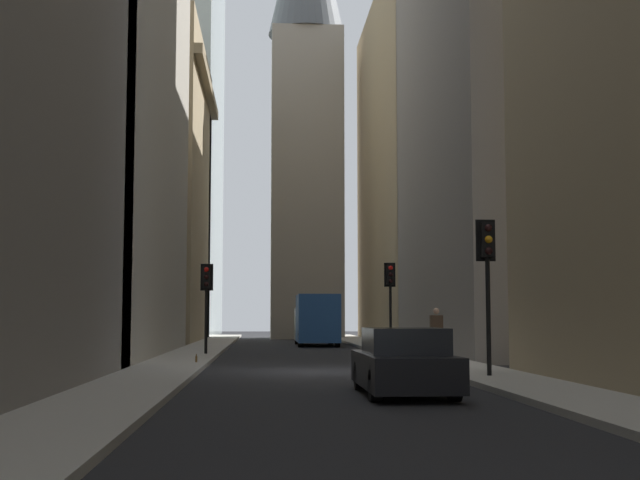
# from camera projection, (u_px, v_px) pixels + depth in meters

# --- Properties ---
(ground_plane) EXTENTS (135.00, 135.00, 0.00)m
(ground_plane) POSITION_uv_depth(u_px,v_px,m) (315.00, 371.00, 25.58)
(ground_plane) COLOR black
(sidewalk_right) EXTENTS (90.00, 2.20, 0.14)m
(sidewalk_right) POSITION_uv_depth(u_px,v_px,m) (164.00, 370.00, 25.30)
(sidewalk_right) COLOR #A8A399
(sidewalk_right) RESTS_ON ground_plane
(sidewalk_left) EXTENTS (90.00, 2.20, 0.14)m
(sidewalk_left) POSITION_uv_depth(u_px,v_px,m) (462.00, 369.00, 25.88)
(sidewalk_left) COLOR #A8A399
(sidewalk_left) RESTS_ON ground_plane
(building_left_far) EXTENTS (19.75, 10.00, 22.72)m
(building_left_far) POSITION_uv_depth(u_px,v_px,m) (449.00, 169.00, 56.22)
(building_left_far) COLOR #9E8966
(building_left_far) RESTS_ON ground_plane
(building_right_midfar) EXTENTS (19.94, 10.50, 21.97)m
(building_right_midfar) POSITION_uv_depth(u_px,v_px,m) (44.00, 87.00, 34.68)
(building_right_midfar) COLOR #A8A091
(building_right_midfar) RESTS_ON ground_plane
(building_right_far) EXTENTS (16.55, 10.50, 19.51)m
(building_right_far) POSITION_uv_depth(u_px,v_px,m) (125.00, 191.00, 55.19)
(building_right_far) COLOR #9E8966
(building_right_far) RESTS_ON ground_plane
(church_spire) EXTENTS (5.87, 5.87, 36.29)m
(church_spire) POSITION_uv_depth(u_px,v_px,m) (306.00, 90.00, 65.16)
(church_spire) COLOR gray
(church_spire) RESTS_ON ground_plane
(delivery_truck) EXTENTS (6.46, 2.25, 2.84)m
(delivery_truck) POSITION_uv_depth(u_px,v_px,m) (316.00, 320.00, 47.93)
(delivery_truck) COLOR #285699
(delivery_truck) RESTS_ON ground_plane
(sedan_black) EXTENTS (4.30, 1.78, 1.42)m
(sedan_black) POSITION_uv_depth(u_px,v_px,m) (404.00, 364.00, 17.88)
(sedan_black) COLOR black
(sedan_black) RESTS_ON ground_plane
(traffic_light_foreground) EXTENTS (0.43, 0.52, 4.06)m
(traffic_light_foreground) POSITION_uv_depth(u_px,v_px,m) (487.00, 260.00, 22.12)
(traffic_light_foreground) COLOR black
(traffic_light_foreground) RESTS_ON sidewalk_left
(traffic_light_midblock) EXTENTS (0.43, 0.52, 3.67)m
(traffic_light_midblock) POSITION_uv_depth(u_px,v_px,m) (206.00, 287.00, 34.85)
(traffic_light_midblock) COLOR black
(traffic_light_midblock) RESTS_ON sidewalk_right
(traffic_light_far_junction) EXTENTS (0.43, 0.52, 3.96)m
(traffic_light_far_junction) POSITION_uv_depth(u_px,v_px,m) (390.00, 286.00, 38.72)
(traffic_light_far_junction) COLOR black
(traffic_light_far_junction) RESTS_ON sidewalk_left
(pedestrian) EXTENTS (0.26, 0.44, 1.81)m
(pedestrian) POSITION_uv_depth(u_px,v_px,m) (436.00, 331.00, 30.10)
(pedestrian) COLOR black
(pedestrian) RESTS_ON sidewalk_left
(discarded_bottle) EXTENTS (0.07, 0.07, 0.27)m
(discarded_bottle) POSITION_uv_depth(u_px,v_px,m) (196.00, 359.00, 28.15)
(discarded_bottle) COLOR brown
(discarded_bottle) RESTS_ON sidewalk_right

